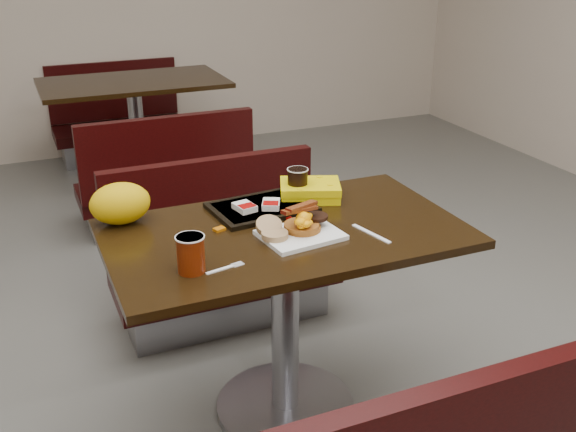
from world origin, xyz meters
name	(u,v)px	position (x,y,z in m)	size (l,w,h in m)	color
floor	(285,409)	(0.00, 0.00, 0.00)	(6.00, 7.00, 0.01)	slate
table_near	(285,324)	(0.00, 0.00, 0.38)	(1.20, 0.70, 0.75)	black
bench_near_n	(225,250)	(0.00, 0.70, 0.36)	(1.00, 0.46, 0.72)	black
table_far	(138,135)	(0.00, 2.60, 0.38)	(1.20, 0.70, 0.75)	black
bench_far_s	(162,168)	(0.00, 1.90, 0.36)	(1.00, 0.46, 0.72)	black
bench_far_n	(119,113)	(0.00, 3.30, 0.36)	(1.00, 0.46, 0.72)	black
platter	(301,235)	(0.02, -0.07, 0.76)	(0.25, 0.20, 0.02)	white
pancake_stack	(303,226)	(0.04, -0.06, 0.78)	(0.12, 0.12, 0.03)	#A2621B
sausage_patty	(317,217)	(0.10, -0.04, 0.80)	(0.08, 0.08, 0.01)	black
scrambled_eggs	(304,219)	(0.03, -0.08, 0.81)	(0.09, 0.08, 0.05)	#FB9E05
bacon_strips	(300,209)	(0.03, -0.06, 0.84)	(0.15, 0.07, 0.01)	#420804
muffin_bottom	(275,235)	(-0.07, -0.08, 0.77)	(0.09, 0.09, 0.02)	#A38256
muffin_top	(269,226)	(-0.07, -0.03, 0.79)	(0.09, 0.09, 0.02)	#A38256
coffee_cup_near	(191,254)	(-0.37, -0.17, 0.81)	(0.08, 0.08, 0.11)	#982B05
fork	(220,270)	(-0.29, -0.20, 0.75)	(0.13, 0.02, 0.00)	white
knife	(371,234)	(0.25, -0.15, 0.75)	(0.18, 0.01, 0.00)	white
condiment_syrup	(219,229)	(-0.21, 0.08, 0.75)	(0.04, 0.03, 0.01)	#AE5507
condiment_ketchup	(284,217)	(0.03, 0.09, 0.76)	(0.04, 0.03, 0.01)	#8C0504
tray	(262,208)	(-0.01, 0.19, 0.76)	(0.36, 0.25, 0.02)	black
hashbrown_sleeve_left	(245,207)	(-0.08, 0.18, 0.78)	(0.06, 0.08, 0.02)	silver
hashbrown_sleeve_right	(271,204)	(0.02, 0.17, 0.78)	(0.06, 0.08, 0.02)	silver
coffee_cup_far	(298,182)	(0.15, 0.24, 0.82)	(0.07, 0.07, 0.10)	black
clamshell	(310,191)	(0.20, 0.23, 0.78)	(0.22, 0.17, 0.06)	#D8BE03
paper_bag	(120,203)	(-0.50, 0.27, 0.82)	(0.21, 0.15, 0.14)	#F4AC08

